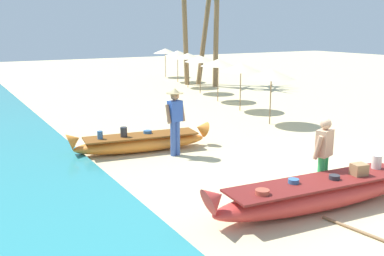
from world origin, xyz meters
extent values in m
plane|color=beige|center=(0.00, 0.00, 0.00)|extent=(80.00, 80.00, 0.00)
ellipsoid|color=red|center=(-1.01, -0.84, 0.27)|extent=(4.56, 1.16, 0.53)
cone|color=red|center=(-3.21, -0.66, 0.58)|extent=(0.46, 0.51, 0.54)
cube|color=maroon|center=(-1.01, -0.84, 0.53)|extent=(3.84, 1.12, 0.04)
cylinder|color=#B74C38|center=(-2.38, -0.85, 0.58)|extent=(0.24, 0.24, 0.10)
cylinder|color=#386699|center=(-1.55, -0.70, 0.58)|extent=(0.20, 0.20, 0.10)
cylinder|color=#2D2D33|center=(-0.75, -0.92, 0.58)|extent=(0.20, 0.20, 0.10)
cube|color=#9E754C|center=(-0.16, -0.98, 0.65)|extent=(0.32, 0.28, 0.24)
cylinder|color=silver|center=(0.48, -0.88, 0.68)|extent=(0.19, 0.19, 0.29)
ellipsoid|color=orange|center=(-2.33, 4.38, 0.22)|extent=(3.70, 1.22, 0.44)
cone|color=orange|center=(-0.58, 4.14, 0.49)|extent=(0.47, 0.50, 0.51)
cone|color=orange|center=(-4.08, 4.62, 0.49)|extent=(0.47, 0.50, 0.51)
cube|color=brown|center=(-2.33, 4.38, 0.44)|extent=(3.13, 1.16, 0.04)
cylinder|color=#386699|center=(-3.44, 4.50, 0.56)|extent=(0.14, 0.14, 0.23)
cylinder|color=#2D2D33|center=(-2.82, 4.40, 0.59)|extent=(0.18, 0.18, 0.28)
cylinder|color=#386699|center=(-2.11, 4.46, 0.49)|extent=(0.23, 0.23, 0.10)
cylinder|color=#3D5BA8|center=(-1.64, 3.60, 0.46)|extent=(0.14, 0.14, 0.92)
cylinder|color=#3D5BA8|center=(-1.78, 3.58, 0.46)|extent=(0.14, 0.14, 0.92)
cube|color=#3356B2|center=(-1.71, 3.59, 1.19)|extent=(0.39, 0.27, 0.54)
cylinder|color=#9E7051|center=(-1.48, 3.61, 1.14)|extent=(0.12, 0.20, 0.50)
cylinder|color=#9E7051|center=(-1.93, 3.53, 1.14)|extent=(0.12, 0.20, 0.50)
sphere|color=#9E7051|center=(-1.71, 3.59, 1.58)|extent=(0.22, 0.22, 0.22)
cylinder|color=tan|center=(-1.71, 3.59, 1.66)|extent=(0.44, 0.44, 0.02)
cone|color=tan|center=(-1.71, 3.59, 1.73)|extent=(0.26, 0.26, 0.12)
cylinder|color=green|center=(-0.51, -0.36, 0.40)|extent=(0.14, 0.14, 0.81)
cylinder|color=green|center=(-0.37, -0.32, 0.40)|extent=(0.14, 0.14, 0.81)
cube|color=tan|center=(-0.44, -0.34, 1.08)|extent=(0.41, 0.32, 0.54)
cylinder|color=tan|center=(-0.67, -0.39, 1.03)|extent=(0.14, 0.21, 0.49)
cylinder|color=tan|center=(-0.23, -0.25, 1.03)|extent=(0.14, 0.21, 0.49)
sphere|color=tan|center=(-0.44, -0.34, 1.46)|extent=(0.22, 0.22, 0.22)
cylinder|color=#8E6B47|center=(2.94, 5.35, 0.95)|extent=(0.04, 0.04, 1.90)
cone|color=beige|center=(2.94, 5.35, 1.75)|extent=(1.60, 1.60, 0.32)
cylinder|color=#8E6B47|center=(3.53, 7.92, 0.95)|extent=(0.04, 0.04, 1.90)
cone|color=beige|center=(3.53, 7.92, 1.75)|extent=(1.60, 1.60, 0.32)
cylinder|color=#8E6B47|center=(4.03, 10.34, 0.95)|extent=(0.04, 0.04, 1.90)
cone|color=beige|center=(4.03, 10.34, 1.75)|extent=(1.60, 1.60, 0.32)
cylinder|color=#8E6B47|center=(4.62, 12.87, 0.95)|extent=(0.04, 0.04, 1.90)
cone|color=beige|center=(4.62, 12.87, 1.75)|extent=(1.60, 1.60, 0.32)
cylinder|color=#8E6B47|center=(5.16, 15.11, 0.95)|extent=(0.04, 0.04, 1.90)
cone|color=beige|center=(5.16, 15.11, 1.75)|extent=(1.60, 1.60, 0.32)
cylinder|color=#8E6B47|center=(5.86, 17.63, 0.95)|extent=(0.04, 0.04, 1.90)
cone|color=beige|center=(5.86, 17.63, 1.75)|extent=(1.60, 1.60, 0.32)
cylinder|color=#8E6B47|center=(6.39, 20.37, 0.95)|extent=(0.04, 0.04, 1.90)
cone|color=beige|center=(6.39, 20.37, 1.75)|extent=(1.60, 1.60, 0.32)
cylinder|color=brown|center=(6.66, 14.59, 2.77)|extent=(0.33, 0.28, 5.54)
cylinder|color=brown|center=(6.81, 16.02, 3.09)|extent=(1.14, 0.28, 6.21)
cylinder|color=brown|center=(5.61, 16.22, 3.11)|extent=(0.52, 0.28, 6.22)
cylinder|color=#8E6B47|center=(-1.16, -2.02, 0.03)|extent=(0.30, 1.64, 0.05)
camera|label=1|loc=(-6.90, -6.33, 3.31)|focal=41.26mm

